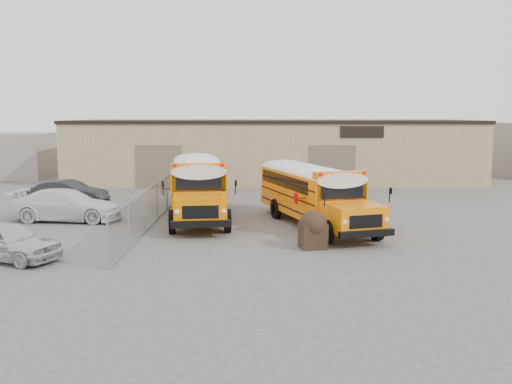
{
  "coord_description": "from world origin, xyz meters",
  "views": [
    {
      "loc": [
        -1.02,
        -24.25,
        5.08
      ],
      "look_at": [
        -1.18,
        1.36,
        1.6
      ],
      "focal_mm": 40.0,
      "sensor_mm": 36.0,
      "label": 1
    }
  ],
  "objects_px": {
    "school_bus_right": "(272,177)",
    "car_silver": "(6,241)",
    "car_dark": "(68,193)",
    "school_bus_left": "(196,170)",
    "tarp_bundle": "(313,229)",
    "car_white": "(67,205)"
  },
  "relations": [
    {
      "from": "school_bus_right",
      "to": "car_silver",
      "type": "bearing_deg",
      "value": -128.22
    },
    {
      "from": "car_white",
      "to": "car_dark",
      "type": "xyz_separation_m",
      "value": [
        -1.44,
        4.52,
        -0.04
      ]
    },
    {
      "from": "car_dark",
      "to": "tarp_bundle",
      "type": "bearing_deg",
      "value": -118.52
    },
    {
      "from": "school_bus_left",
      "to": "car_white",
      "type": "xyz_separation_m",
      "value": [
        -5.4,
        -7.41,
        -0.96
      ]
    },
    {
      "from": "car_silver",
      "to": "school_bus_right",
      "type": "bearing_deg",
      "value": -16.76
    },
    {
      "from": "school_bus_left",
      "to": "car_dark",
      "type": "xyz_separation_m",
      "value": [
        -6.84,
        -2.89,
        -1.0
      ]
    },
    {
      "from": "school_bus_right",
      "to": "car_silver",
      "type": "xyz_separation_m",
      "value": [
        -9.58,
        -12.16,
        -0.92
      ]
    },
    {
      "from": "tarp_bundle",
      "to": "car_silver",
      "type": "relative_size",
      "value": 0.36
    },
    {
      "from": "school_bus_right",
      "to": "car_silver",
      "type": "height_order",
      "value": "school_bus_right"
    },
    {
      "from": "tarp_bundle",
      "to": "car_silver",
      "type": "xyz_separation_m",
      "value": [
        -10.92,
        -1.92,
        -0.06
      ]
    },
    {
      "from": "car_dark",
      "to": "school_bus_left",
      "type": "bearing_deg",
      "value": -57.1
    },
    {
      "from": "car_silver",
      "to": "car_dark",
      "type": "distance_m",
      "value": 12.23
    },
    {
      "from": "car_silver",
      "to": "tarp_bundle",
      "type": "bearing_deg",
      "value": -58.58
    },
    {
      "from": "tarp_bundle",
      "to": "car_dark",
      "type": "height_order",
      "value": "tarp_bundle"
    },
    {
      "from": "school_bus_left",
      "to": "car_silver",
      "type": "bearing_deg",
      "value": -108.39
    },
    {
      "from": "school_bus_right",
      "to": "car_silver",
      "type": "relative_size",
      "value": 2.42
    },
    {
      "from": "tarp_bundle",
      "to": "car_white",
      "type": "height_order",
      "value": "car_white"
    },
    {
      "from": "tarp_bundle",
      "to": "car_white",
      "type": "relative_size",
      "value": 0.28
    },
    {
      "from": "car_silver",
      "to": "car_white",
      "type": "relative_size",
      "value": 0.77
    },
    {
      "from": "car_white",
      "to": "car_dark",
      "type": "bearing_deg",
      "value": 22.81
    },
    {
      "from": "school_bus_left",
      "to": "school_bus_right",
      "type": "bearing_deg",
      "value": -31.47
    },
    {
      "from": "car_silver",
      "to": "car_dark",
      "type": "bearing_deg",
      "value": 30.2
    }
  ]
}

